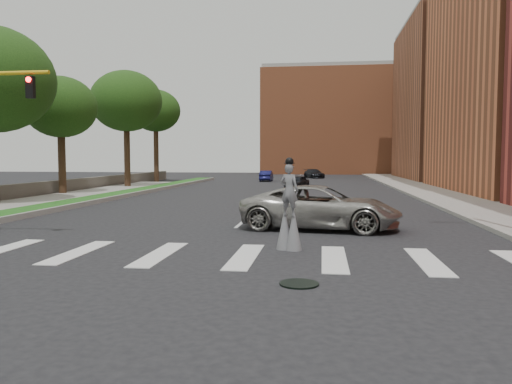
# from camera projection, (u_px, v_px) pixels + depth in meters

# --- Properties ---
(ground_plane) EXTENTS (160.00, 160.00, 0.00)m
(ground_plane) POSITION_uv_depth(u_px,v_px,m) (193.00, 263.00, 13.71)
(ground_plane) COLOR black
(ground_plane) RESTS_ON ground
(grass_median) EXTENTS (2.00, 60.00, 0.25)m
(grass_median) POSITION_uv_depth(u_px,v_px,m) (107.00, 197.00, 34.99)
(grass_median) COLOR #1B5418
(grass_median) RESTS_ON ground
(median_curb) EXTENTS (0.20, 60.00, 0.28)m
(median_curb) POSITION_uv_depth(u_px,v_px,m) (121.00, 197.00, 34.85)
(median_curb) COLOR gray
(median_curb) RESTS_ON ground
(sidewalk_right) EXTENTS (5.00, 90.00, 0.18)m
(sidewalk_right) POSITION_uv_depth(u_px,v_px,m) (445.00, 195.00, 36.79)
(sidewalk_right) COLOR gray
(sidewalk_right) RESTS_ON ground
(stone_wall) EXTENTS (0.50, 56.00, 1.10)m
(stone_wall) POSITION_uv_depth(u_px,v_px,m) (49.00, 188.00, 37.66)
(stone_wall) COLOR #565049
(stone_wall) RESTS_ON ground
(manhole) EXTENTS (0.90, 0.90, 0.04)m
(manhole) POSITION_uv_depth(u_px,v_px,m) (299.00, 284.00, 11.34)
(manhole) COLOR black
(manhole) RESTS_ON ground
(building_far) EXTENTS (16.00, 22.00, 20.00)m
(building_far) POSITION_uv_depth(u_px,v_px,m) (469.00, 101.00, 63.54)
(building_far) COLOR #A45B3C
(building_far) RESTS_ON ground
(building_backdrop) EXTENTS (26.00, 14.00, 18.00)m
(building_backdrop) POSITION_uv_depth(u_px,v_px,m) (337.00, 123.00, 89.44)
(building_backdrop) COLOR #CA6A3F
(building_backdrop) RESTS_ON ground
(stilt_performer) EXTENTS (0.81, 0.65, 2.89)m
(stilt_performer) POSITION_uv_depth(u_px,v_px,m) (289.00, 214.00, 15.56)
(stilt_performer) COLOR #322014
(stilt_performer) RESTS_ON ground
(suv_crossing) EXTENTS (6.69, 3.74, 1.77)m
(suv_crossing) POSITION_uv_depth(u_px,v_px,m) (321.00, 207.00, 20.07)
(suv_crossing) COLOR #A3A099
(suv_crossing) RESTS_ON ground
(car_near) EXTENTS (2.46, 3.90, 1.24)m
(car_near) POSITION_uv_depth(u_px,v_px,m) (297.00, 182.00, 45.71)
(car_near) COLOR black
(car_near) RESTS_ON ground
(car_mid) EXTENTS (1.39, 3.90, 1.28)m
(car_mid) POSITION_uv_depth(u_px,v_px,m) (266.00, 176.00, 60.15)
(car_mid) COLOR #15164B
(car_mid) RESTS_ON ground
(car_far) EXTENTS (3.34, 4.66, 1.25)m
(car_far) POSITION_uv_depth(u_px,v_px,m) (314.00, 174.00, 69.18)
(car_far) COLOR black
(car_far) RESTS_ON ground
(tree_3) EXTENTS (5.42, 5.42, 8.98)m
(tree_3) POSITION_uv_depth(u_px,v_px,m) (60.00, 108.00, 37.54)
(tree_3) COLOR #322014
(tree_3) RESTS_ON ground
(tree_4) EXTENTS (6.65, 6.65, 10.95)m
(tree_4) POSITION_uv_depth(u_px,v_px,m) (126.00, 101.00, 46.47)
(tree_4) COLOR #322014
(tree_4) RESTS_ON ground
(tree_5) EXTENTS (5.71, 5.71, 10.70)m
(tree_5) POSITION_uv_depth(u_px,v_px,m) (156.00, 111.00, 57.68)
(tree_5) COLOR #322014
(tree_5) RESTS_ON ground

